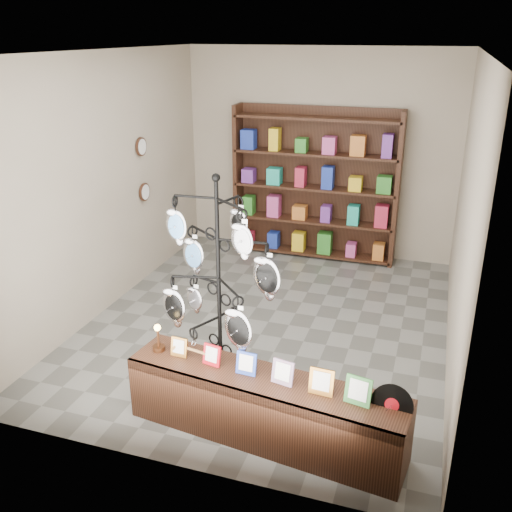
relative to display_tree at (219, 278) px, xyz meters
The scene contains 6 objects.
ground 2.02m from the display_tree, 91.31° to the left, with size 5.00×5.00×0.00m, color slate.
room_envelope 1.71m from the display_tree, 91.31° to the left, with size 5.00×5.00×5.00m.
display_tree is the anchor object (origin of this frame).
front_shelf 1.14m from the display_tree, 34.44° to the right, with size 2.40×0.77×0.83m.
back_shelving 3.90m from the display_tree, 90.54° to the left, with size 2.42×0.36×2.20m.
wall_clocks 3.14m from the display_tree, 129.91° to the left, with size 0.03×0.24×0.84m.
Camera 1 is at (1.71, -5.69, 3.19)m, focal length 40.00 mm.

